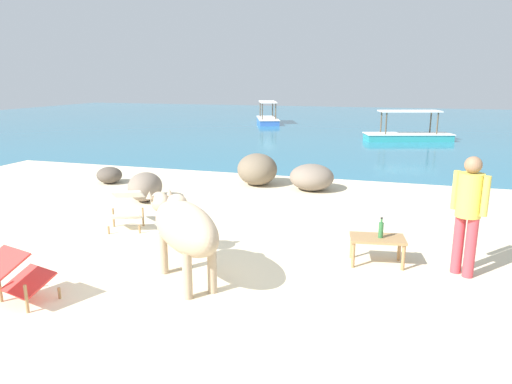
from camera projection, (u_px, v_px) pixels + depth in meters
The scene contains 14 objects.
sand_beach at pixel (190, 283), 6.09m from camera, with size 18.00×14.00×0.04m, color beige.
water_surface at pixel (353, 126), 26.54m from camera, with size 60.00×36.00×0.03m, color teal.
cow at pixel (184, 227), 5.95m from camera, with size 1.73×1.66×1.12m.
low_bench_table at pixel (377, 242), 6.61m from camera, with size 0.82×0.55×0.40m.
bottle at pixel (381, 230), 6.55m from camera, with size 0.07×0.07×0.30m.
deck_chair_near at pixel (15, 275), 5.37m from camera, with size 0.71×0.88×0.68m.
deck_chair_far at pixel (127, 206), 8.24m from camera, with size 0.78×0.91×0.68m.
person_standing at pixel (469, 207), 6.10m from camera, with size 0.41×0.36×1.62m.
shore_rock_large at pixel (312, 177), 11.04m from camera, with size 1.05×1.02×0.62m, color gray.
shore_rock_medium at pixel (145, 187), 10.09m from camera, with size 1.01×0.73×0.61m, color gray.
shore_rock_small at pixel (257, 169), 11.56m from camera, with size 1.08×0.99×0.78m, color #756651.
shore_rock_flat at pixel (109, 175), 11.80m from camera, with size 0.68×0.62×0.41m, color brown.
boat_teal at pixel (408, 134), 20.01m from camera, with size 3.85×2.21×1.29m.
boat_blue at pixel (268, 119), 27.82m from camera, with size 2.32×3.85×1.29m.
Camera 1 is at (2.47, -5.14, 2.63)m, focal length 32.72 mm.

